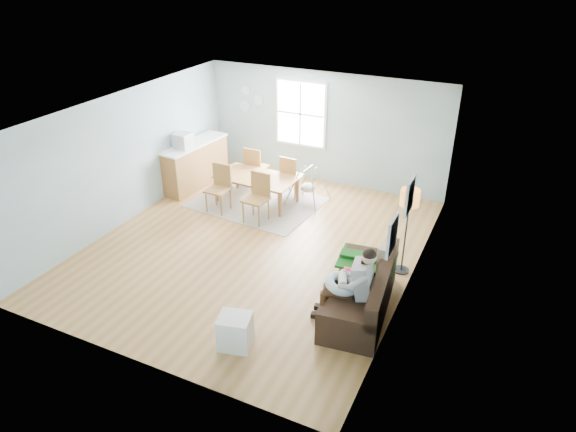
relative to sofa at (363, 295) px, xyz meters
The scene contains 22 objects.
room 3.45m from the sofa, 157.64° to the left, with size 8.40×9.40×3.90m.
window 5.63m from the sofa, 124.68° to the left, with size 1.32×0.08×1.62m.
pictures 1.62m from the sofa, ahead, with size 0.05×1.34×0.74m.
wall_plates 6.56m from the sofa, 135.07° to the left, with size 0.67×0.02×0.66m.
sofa is the anchor object (origin of this frame).
green_throw 0.73m from the sofa, 103.15° to the left, with size 0.95×0.79×0.04m, color #124F14.
beige_pillow 0.74m from the sofa, 74.84° to the left, with size 0.14×0.49×0.49m, color tan.
father 0.53m from the sofa, 107.35° to the right, with size 0.98×0.51×1.35m.
nursing_pillow 0.54m from the sofa, 127.62° to the right, with size 0.54×0.54×0.15m, color #A6C3D0.
infant 0.59m from the sofa, 131.62° to the right, with size 0.22×0.37×0.14m.
toddler 0.46m from the sofa, 118.19° to the left, with size 0.53×0.26×0.82m.
floor_lamp 1.76m from the sofa, 78.22° to the left, with size 0.33×0.33×1.62m.
storage_cube 2.14m from the sofa, 132.05° to the right, with size 0.55×0.52×0.52m.
rug 4.38m from the sofa, 141.33° to the left, with size 2.75×2.09×0.01m, color gray.
dining_table 4.37m from the sofa, 141.33° to the left, with size 1.81×1.01×0.64m, color brown.
chair_sw 4.50m from the sofa, 152.09° to the left, with size 0.47×0.47×1.04m.
chair_se 3.61m from the sofa, 145.91° to the left, with size 0.51×0.51×1.06m.
chair_nw 5.16m from the sofa, 138.06° to the left, with size 0.46×0.46×1.03m.
chair_ne 4.42m from the sofa, 130.38° to the left, with size 0.49×0.49×1.00m.
counter 6.00m from the sofa, 150.33° to the left, with size 0.75×1.98×1.08m.
monitor 5.92m from the sofa, 153.57° to the left, with size 0.39×0.37×0.35m.
baby_swing 4.04m from the sofa, 125.97° to the left, with size 0.86×0.87×0.83m.
Camera 1 is at (4.26, -7.54, 5.23)m, focal length 32.00 mm.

